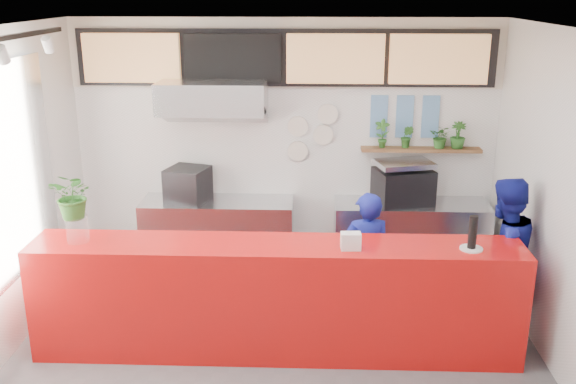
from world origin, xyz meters
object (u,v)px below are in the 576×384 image
at_px(panini_oven, 188,184).
at_px(espresso_machine, 403,186).
at_px(service_counter, 276,299).
at_px(staff_right, 501,256).
at_px(staff_center, 365,259).
at_px(pepper_mill, 473,232).

xyz_separation_m(panini_oven, espresso_machine, (2.53, 0.00, 0.01)).
bearing_deg(panini_oven, service_counter, -41.35).
height_order(espresso_machine, staff_right, staff_right).
bearing_deg(staff_center, panini_oven, -38.82).
distance_m(espresso_machine, pepper_mill, 1.90).
bearing_deg(panini_oven, staff_right, -5.17).
relative_size(panini_oven, staff_right, 0.28).
height_order(espresso_machine, staff_center, staff_center).
relative_size(service_counter, staff_center, 3.20).
height_order(panini_oven, pepper_mill, pepper_mill).
bearing_deg(panini_oven, staff_center, -14.52).
distance_m(service_counter, pepper_mill, 1.88).
bearing_deg(pepper_mill, staff_right, 51.20).
height_order(espresso_machine, pepper_mill, pepper_mill).
xyz_separation_m(service_counter, espresso_machine, (1.39, 1.80, 0.55)).
bearing_deg(pepper_mill, espresso_machine, 100.81).
xyz_separation_m(espresso_machine, staff_right, (0.80, -1.31, -0.30)).
bearing_deg(panini_oven, espresso_machine, 16.29).
xyz_separation_m(staff_center, staff_right, (1.32, -0.11, 0.10)).
distance_m(panini_oven, staff_right, 3.59).
relative_size(panini_oven, espresso_machine, 0.70).
bearing_deg(espresso_machine, pepper_mill, -95.64).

